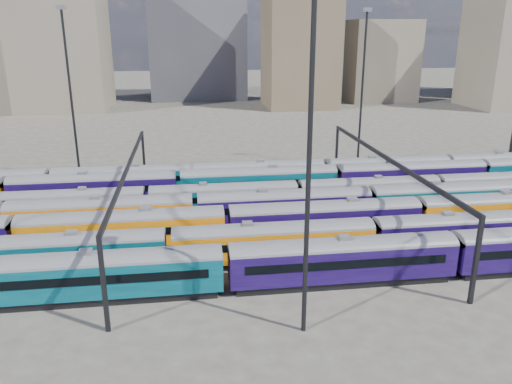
{
  "coord_description": "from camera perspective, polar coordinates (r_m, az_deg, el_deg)",
  "views": [
    {
      "loc": [
        -13.23,
        -54.72,
        22.12
      ],
      "look_at": [
        -5.13,
        3.92,
        3.0
      ],
      "focal_mm": 35.0,
      "sensor_mm": 36.0,
      "label": 1
    }
  ],
  "objects": [
    {
      "name": "ground",
      "position": [
        60.48,
        5.34,
        -3.63
      ],
      "size": [
        500.0,
        500.0,
        0.0
      ],
      "primitive_type": "plane",
      "color": "#403C36",
      "rests_on": "ground"
    },
    {
      "name": "rake_1",
      "position": [
        49.42,
        2.05,
        -5.33
      ],
      "size": [
        101.67,
        2.98,
        5.01
      ],
      "color": "black",
      "rests_on": "ground"
    },
    {
      "name": "rake_5",
      "position": [
        67.55,
        -8.87,
        1.07
      ],
      "size": [
        130.36,
        3.18,
        5.36
      ],
      "color": "black",
      "rests_on": "ground"
    },
    {
      "name": "mast_2",
      "position": [
        34.71,
        6.1,
        4.22
      ],
      "size": [
        1.4,
        0.5,
        25.6
      ],
      "color": "black",
      "rests_on": "ground"
    },
    {
      "name": "mast_3",
      "position": [
        84.02,
        12.08,
        11.95
      ],
      "size": [
        1.4,
        0.5,
        25.6
      ],
      "color": "black",
      "rests_on": "ground"
    },
    {
      "name": "rake_2",
      "position": [
        59.03,
        18.0,
        -2.14
      ],
      "size": [
        128.92,
        3.14,
        5.3
      ],
      "color": "black",
      "rests_on": "ground"
    },
    {
      "name": "rake_0",
      "position": [
        46.18,
        9.89,
        -7.19
      ],
      "size": [
        105.99,
        3.1,
        5.23
      ],
      "color": "black",
      "rests_on": "ground"
    },
    {
      "name": "rake_6",
      "position": [
        73.12,
        0.36,
        2.35
      ],
      "size": [
        136.57,
        2.85,
        4.8
      ],
      "color": "black",
      "rests_on": "ground"
    },
    {
      "name": "rake_3",
      "position": [
        59.08,
        3.26,
        -1.31
      ],
      "size": [
        104.5,
        3.06,
        5.16
      ],
      "color": "black",
      "rests_on": "ground"
    },
    {
      "name": "mast_1",
      "position": [
        78.95,
        -20.46,
        10.88
      ],
      "size": [
        1.4,
        0.5,
        25.6
      ],
      "color": "black",
      "rests_on": "ground"
    },
    {
      "name": "rake_4",
      "position": [
        67.02,
        12.78,
        0.37
      ],
      "size": [
        94.72,
        2.78,
        4.66
      ],
      "color": "black",
      "rests_on": "ground"
    },
    {
      "name": "gantry_1",
      "position": [
        57.22,
        -14.36,
        1.79
      ],
      "size": [
        0.35,
        40.35,
        8.03
      ],
      "color": "black",
      "rests_on": "ground"
    },
    {
      "name": "gantry_2",
      "position": [
        61.39,
        14.67,
        2.85
      ],
      "size": [
        0.35,
        40.35,
        8.03
      ],
      "color": "black",
      "rests_on": "ground"
    }
  ]
}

